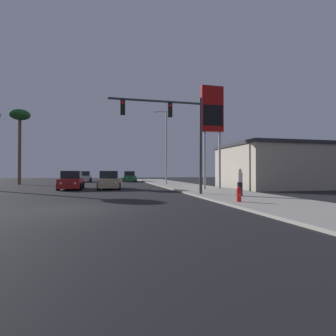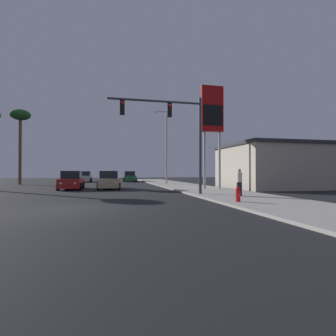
% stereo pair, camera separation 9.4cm
% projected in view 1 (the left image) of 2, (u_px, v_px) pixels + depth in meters
% --- Properties ---
extents(ground_plane, '(120.00, 120.00, 0.00)m').
position_uv_depth(ground_plane, '(72.00, 209.00, 11.25)').
color(ground_plane, black).
extents(sidewalk_right, '(5.00, 60.00, 0.12)m').
position_uv_depth(sidewalk_right, '(200.00, 189.00, 23.15)').
color(sidewalk_right, '#9E998E').
rests_on(sidewalk_right, ground).
extents(building_gas_station, '(10.30, 8.30, 4.30)m').
position_uv_depth(building_gas_station, '(279.00, 166.00, 25.85)').
color(building_gas_station, '#B2A893').
rests_on(building_gas_station, ground).
extents(car_silver, '(2.04, 4.33, 1.68)m').
position_uv_depth(car_silver, '(84.00, 177.00, 41.07)').
color(car_silver, '#B7B7BC').
rests_on(car_silver, ground).
extents(car_red, '(2.04, 4.31, 1.68)m').
position_uv_depth(car_red, '(71.00, 181.00, 23.72)').
color(car_red, maroon).
rests_on(car_red, ground).
extents(car_green, '(2.04, 4.34, 1.68)m').
position_uv_depth(car_green, '(129.00, 177.00, 41.93)').
color(car_green, '#195933').
rests_on(car_green, ground).
extents(car_tan, '(2.04, 4.32, 1.68)m').
position_uv_depth(car_tan, '(109.00, 181.00, 24.40)').
color(car_tan, tan).
rests_on(car_tan, ground).
extents(traffic_light_mast, '(6.25, 0.36, 6.50)m').
position_uv_depth(traffic_light_mast, '(176.00, 126.00, 17.34)').
color(traffic_light_mast, '#38383D').
rests_on(traffic_light_mast, sidewalk_right).
extents(street_lamp, '(1.74, 0.24, 9.00)m').
position_uv_depth(street_lamp, '(165.00, 143.00, 32.15)').
color(street_lamp, '#99999E').
rests_on(street_lamp, sidewalk_right).
extents(gas_station_sign, '(2.00, 0.42, 9.00)m').
position_uv_depth(gas_station_sign, '(212.00, 115.00, 22.92)').
color(gas_station_sign, '#99999E').
rests_on(gas_station_sign, sidewalk_right).
extents(fire_hydrant, '(0.24, 0.34, 0.76)m').
position_uv_depth(fire_hydrant, '(239.00, 194.00, 12.99)').
color(fire_hydrant, red).
rests_on(fire_hydrant, sidewalk_right).
extents(pedestrian_on_sidewalk, '(0.34, 0.32, 1.67)m').
position_uv_depth(pedestrian_on_sidewalk, '(240.00, 181.00, 15.98)').
color(pedestrian_on_sidewalk, '#23232D').
rests_on(pedestrian_on_sidewalk, sidewalk_right).
extents(palm_tree_mid, '(2.40, 2.40, 9.39)m').
position_uv_depth(palm_tree_mid, '(20.00, 119.00, 32.64)').
color(palm_tree_mid, brown).
rests_on(palm_tree_mid, ground).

